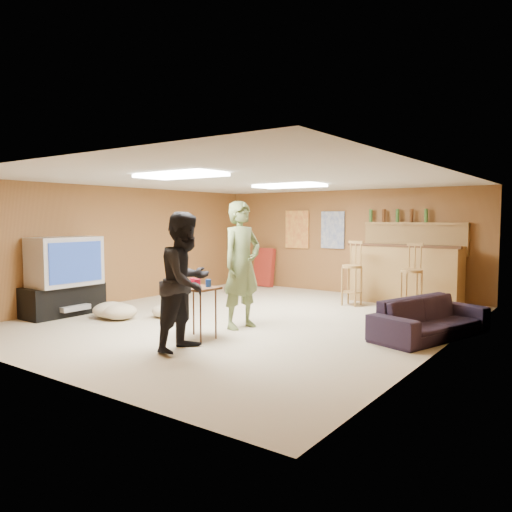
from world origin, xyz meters
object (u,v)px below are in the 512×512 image
Objects in this scene: person_olive at (242,265)px; person_black at (186,281)px; sofa at (430,318)px; tv_body at (65,261)px; bar_counter at (406,274)px; tray_table at (197,313)px.

person_olive reaches higher than person_black.
person_olive is 1.02× the size of sofa.
tv_body reaches higher than bar_counter.
tray_table is at bearing -106.62° from bar_counter.
tray_table is at bearing 1.67° from tv_body.
person_black is (0.20, -1.37, -0.08)m from person_olive.
sofa is (2.43, 1.00, -0.66)m from person_olive.
bar_counter is 4.97m from person_black.
person_olive is at bearing 129.96° from sofa.
tray_table is at bearing -175.39° from person_olive.
bar_counter is 4.56m from tray_table.
tray_table reaches higher than sofa.
bar_counter reaches higher than sofa.
bar_counter is at bearing 73.38° from tray_table.
person_black is at bearing -7.40° from tv_body.
tray_table is (2.85, 0.08, -0.55)m from tv_body.
tv_body reaches higher than tray_table.
bar_counter is 1.10× the size of sofa.
bar_counter is 1.19× the size of person_black.
person_olive is at bearing -109.41° from bar_counter.
person_olive reaches higher than tray_table.
person_black is 2.41× the size of tray_table.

